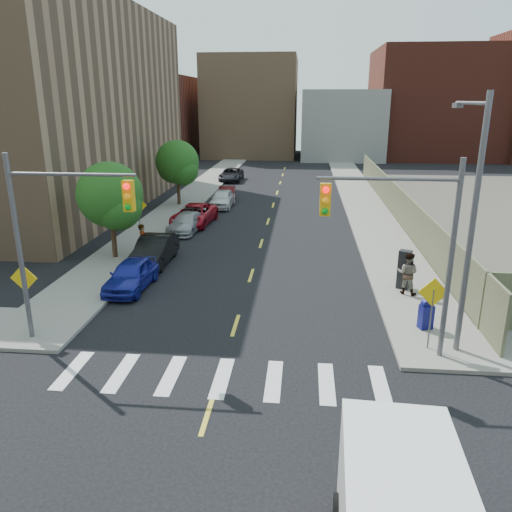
% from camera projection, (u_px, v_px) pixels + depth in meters
% --- Properties ---
extents(ground, '(160.00, 160.00, 0.00)m').
position_uv_depth(ground, '(193.00, 462.00, 12.54)').
color(ground, black).
rests_on(ground, ground).
extents(sidewalk_nw, '(3.50, 73.00, 0.15)m').
position_uv_depth(sidewalk_nw, '(206.00, 185.00, 52.62)').
color(sidewalk_nw, gray).
rests_on(sidewalk_nw, ground).
extents(sidewalk_ne, '(3.50, 73.00, 0.15)m').
position_uv_depth(sidewalk_ne, '(354.00, 187.00, 51.20)').
color(sidewalk_ne, gray).
rests_on(sidewalk_ne, ground).
extents(fence_north, '(0.12, 44.00, 2.50)m').
position_uv_depth(fence_north, '(396.00, 202.00, 37.86)').
color(fence_north, '#6A714F').
rests_on(fence_north, ground).
extents(building_nw, '(22.00, 30.00, 16.00)m').
position_uv_depth(building_nw, '(3.00, 108.00, 40.63)').
color(building_nw, '#8C6B4C').
rests_on(building_nw, ground).
extents(bg_bldg_west, '(14.00, 18.00, 12.00)m').
position_uv_depth(bg_bldg_west, '(151.00, 117.00, 79.20)').
color(bg_bldg_west, '#592319').
rests_on(bg_bldg_west, ground).
extents(bg_bldg_midwest, '(14.00, 16.00, 15.00)m').
position_uv_depth(bg_bldg_midwest, '(252.00, 107.00, 79.18)').
color(bg_bldg_midwest, '#8C6B4C').
rests_on(bg_bldg_midwest, ground).
extents(bg_bldg_center, '(12.00, 16.00, 10.00)m').
position_uv_depth(bg_bldg_center, '(341.00, 124.00, 76.75)').
color(bg_bldg_center, gray).
rests_on(bg_bldg_center, ground).
extents(bg_bldg_east, '(18.00, 18.00, 16.00)m').
position_uv_depth(bg_bldg_east, '(433.00, 104.00, 76.46)').
color(bg_bldg_east, '#592319').
rests_on(bg_bldg_east, ground).
extents(signal_nw, '(4.59, 0.30, 7.00)m').
position_uv_depth(signal_nw, '(57.00, 225.00, 17.42)').
color(signal_nw, '#59595E').
rests_on(signal_nw, ground).
extents(signal_ne, '(4.59, 0.30, 7.00)m').
position_uv_depth(signal_ne, '(406.00, 233.00, 16.32)').
color(signal_ne, '#59595E').
rests_on(signal_ne, ground).
extents(streetlight_ne, '(0.25, 3.70, 9.00)m').
position_uv_depth(streetlight_ne, '(471.00, 208.00, 16.77)').
color(streetlight_ne, '#59595E').
rests_on(streetlight_ne, ground).
extents(warn_sign_nw, '(1.06, 0.06, 2.83)m').
position_uv_depth(warn_sign_nw, '(25.00, 286.00, 18.83)').
color(warn_sign_nw, '#59595E').
rests_on(warn_sign_nw, ground).
extents(warn_sign_ne, '(1.06, 0.06, 2.83)m').
position_uv_depth(warn_sign_ne, '(433.00, 300.00, 17.45)').
color(warn_sign_ne, '#59595E').
rests_on(warn_sign_ne, ground).
extents(warn_sign_midwest, '(1.06, 0.06, 2.83)m').
position_uv_depth(warn_sign_midwest, '(139.00, 210.00, 31.64)').
color(warn_sign_midwest, '#59595E').
rests_on(warn_sign_midwest, ground).
extents(tree_west_near, '(3.66, 3.64, 5.52)m').
position_uv_depth(tree_west_near, '(111.00, 199.00, 27.46)').
color(tree_west_near, '#332114').
rests_on(tree_west_near, ground).
extents(tree_west_far, '(3.66, 3.64, 5.52)m').
position_uv_depth(tree_west_far, '(177.00, 165.00, 41.70)').
color(tree_west_far, '#332114').
rests_on(tree_west_far, ground).
extents(parked_car_blue, '(1.86, 4.27, 1.43)m').
position_uv_depth(parked_car_blue, '(131.00, 275.00, 23.81)').
color(parked_car_blue, navy).
rests_on(parked_car_blue, ground).
extents(parked_car_black, '(1.66, 4.72, 1.55)m').
position_uv_depth(parked_car_black, '(154.00, 250.00, 27.41)').
color(parked_car_black, black).
rests_on(parked_car_black, ground).
extents(parked_car_red, '(2.89, 5.48, 1.47)m').
position_uv_depth(parked_car_red, '(194.00, 215.00, 36.03)').
color(parked_car_red, '#A6101F').
rests_on(parked_car_red, ground).
extents(parked_car_silver, '(2.23, 4.58, 1.28)m').
position_uv_depth(parked_car_silver, '(186.00, 223.00, 34.12)').
color(parked_car_silver, '#94969B').
rests_on(parked_car_silver, ground).
extents(parked_car_white, '(1.84, 4.38, 1.48)m').
position_uv_depth(parked_car_white, '(222.00, 199.00, 41.83)').
color(parked_car_white, silver).
rests_on(parked_car_white, ground).
extents(parked_car_maroon, '(1.72, 4.12, 1.32)m').
position_uv_depth(parked_car_maroon, '(227.00, 194.00, 44.17)').
color(parked_car_maroon, '#410D0E').
rests_on(parked_car_maroon, ground).
extents(parked_car_grey, '(2.34, 5.02, 1.39)m').
position_uv_depth(parked_car_grey, '(231.00, 175.00, 55.40)').
color(parked_car_grey, black).
rests_on(parked_car_grey, ground).
extents(mailbox, '(0.59, 0.52, 1.23)m').
position_uv_depth(mailbox, '(426.00, 314.00, 19.37)').
color(mailbox, navy).
rests_on(mailbox, sidewalk_ne).
extents(payphone, '(0.69, 0.64, 1.85)m').
position_uv_depth(payphone, '(404.00, 269.00, 23.44)').
color(payphone, black).
rests_on(payphone, sidewalk_ne).
extents(pedestrian_west, '(0.50, 0.73, 1.94)m').
position_uv_depth(pedestrian_west, '(143.00, 241.00, 27.95)').
color(pedestrian_west, gray).
rests_on(pedestrian_west, sidewalk_nw).
extents(pedestrian_east, '(1.18, 1.07, 1.97)m').
position_uv_depth(pedestrian_east, '(408.00, 273.00, 22.75)').
color(pedestrian_east, gray).
rests_on(pedestrian_east, sidewalk_ne).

